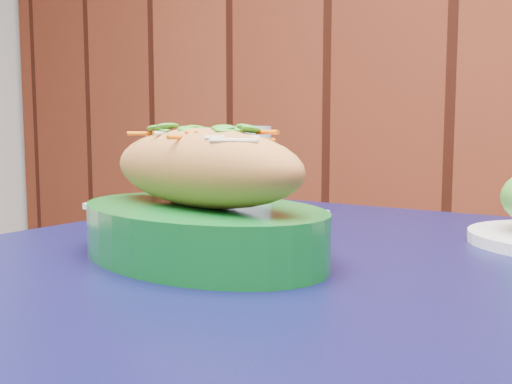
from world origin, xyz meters
The scene contains 3 objects.
cafe_table centered at (-0.14, 1.77, 0.66)m, with size 0.81×0.81×0.75m.
banh_mi_basket centered at (-0.26, 1.72, 0.80)m, with size 0.32×0.24×0.13m.
water_glass centered at (-0.37, 1.94, 0.81)m, with size 0.08×0.08×0.13m, color silver.
Camera 1 is at (0.09, 1.31, 0.87)m, focal length 40.00 mm.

